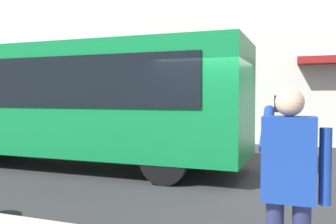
% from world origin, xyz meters
% --- Properties ---
extents(ground_plane, '(60.00, 60.00, 0.00)m').
position_xyz_m(ground_plane, '(0.00, 0.00, 0.00)').
color(ground_plane, '#2B2B2D').
extents(red_bus, '(9.05, 2.54, 3.08)m').
position_xyz_m(red_bus, '(4.12, -0.50, 1.68)').
color(red_bus, '#0F7238').
rests_on(red_bus, ground_plane).
extents(pedestrian_photographer, '(0.53, 0.52, 1.70)m').
position_xyz_m(pedestrian_photographer, '(-1.40, 4.46, 1.14)').
color(pedestrian_photographer, '#1E2347').
rests_on(pedestrian_photographer, sidewalk_curb).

